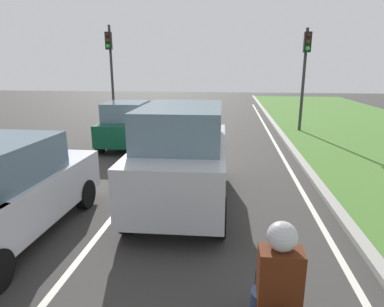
{
  "coord_description": "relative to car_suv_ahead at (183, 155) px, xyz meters",
  "views": [
    {
      "loc": [
        1.71,
        1.58,
        3.08
      ],
      "look_at": [
        0.89,
        8.67,
        1.2
      ],
      "focal_mm": 30.75,
      "sensor_mm": 36.0,
      "label": 1
    }
  ],
  "objects": [
    {
      "name": "lane_line_center",
      "position": [
        -1.37,
        5.34,
        -1.16
      ],
      "size": [
        0.12,
        32.0,
        0.01
      ],
      "primitive_type": "cube",
      "color": "silver",
      "rests_on": "ground"
    },
    {
      "name": "traffic_light_overhead_left",
      "position": [
        -5.55,
        10.88,
        2.33
      ],
      "size": [
        0.32,
        0.5,
        5.27
      ],
      "color": "#2D2D2D",
      "rests_on": "ground"
    },
    {
      "name": "curb_right",
      "position": [
        3.43,
        5.34,
        -1.11
      ],
      "size": [
        0.24,
        48.0,
        0.12
      ],
      "primitive_type": "cube",
      "color": "#9E9B93",
      "rests_on": "ground"
    },
    {
      "name": "car_sedan_left_lane",
      "position": [
        -2.97,
        -1.98,
        -0.25
      ],
      "size": [
        1.87,
        4.32,
        1.86
      ],
      "rotation": [
        0.0,
        0.0,
        -0.01
      ],
      "color": "silver",
      "rests_on": "ground"
    },
    {
      "name": "traffic_light_near_right",
      "position": [
        4.46,
        9.36,
        2.13
      ],
      "size": [
        0.32,
        0.5,
        4.83
      ],
      "color": "#2D2D2D",
      "rests_on": "ground"
    },
    {
      "name": "rider_person",
      "position": [
        1.54,
        -4.33,
        0.02
      ],
      "size": [
        0.5,
        0.4,
        1.16
      ],
      "rotation": [
        0.0,
        0.0,
        0.01
      ],
      "color": "#4C1E0C",
      "rests_on": "ground"
    },
    {
      "name": "ground_plane",
      "position": [
        -0.67,
        5.34,
        -1.17
      ],
      "size": [
        60.0,
        60.0,
        0.0
      ],
      "primitive_type": "plane",
      "color": "#383533"
    },
    {
      "name": "car_suv_ahead",
      "position": [
        0.0,
        0.0,
        0.0
      ],
      "size": [
        2.06,
        4.55,
        2.28
      ],
      "rotation": [
        0.0,
        0.0,
        0.02
      ],
      "color": "#B7BABF",
      "rests_on": "ground"
    },
    {
      "name": "car_hatchback_far",
      "position": [
        -2.96,
        5.42,
        -0.28
      ],
      "size": [
        1.83,
        3.75,
        1.78
      ],
      "rotation": [
        0.0,
        0.0,
        0.03
      ],
      "color": "#0C472D",
      "rests_on": "ground"
    },
    {
      "name": "lane_line_right_edge",
      "position": [
        2.93,
        5.34,
        -1.16
      ],
      "size": [
        0.12,
        32.0,
        0.01
      ],
      "primitive_type": "cube",
      "color": "silver",
      "rests_on": "ground"
    }
  ]
}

